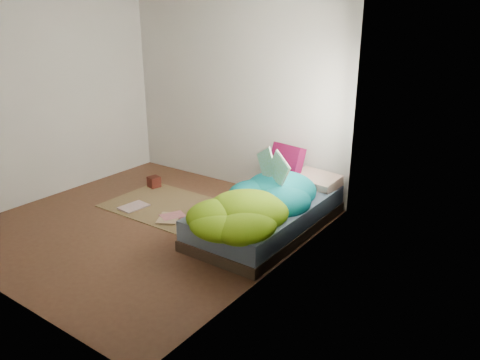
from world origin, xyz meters
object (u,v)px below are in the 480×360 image
(bed, at_px, (267,216))
(floor_book_b, at_px, (170,213))
(pillow_magenta, at_px, (286,162))
(wooden_box, at_px, (154,182))
(floor_book_a, at_px, (128,204))
(open_book, at_px, (272,158))

(bed, bearing_deg, floor_book_b, -163.31)
(pillow_magenta, height_order, floor_book_b, pillow_magenta)
(pillow_magenta, xyz_separation_m, wooden_box, (-1.80, -0.59, -0.47))
(bed, bearing_deg, floor_book_a, -165.68)
(floor_book_a, bearing_deg, floor_book_b, 15.56)
(floor_book_a, bearing_deg, open_book, 23.60)
(open_book, bearing_deg, floor_book_b, -134.62)
(floor_book_a, distance_m, floor_book_b, 0.64)
(wooden_box, height_order, floor_book_a, wooden_box)
(floor_book_b, bearing_deg, wooden_box, 170.92)
(open_book, height_order, floor_book_b, open_book)
(bed, height_order, wooden_box, bed)
(wooden_box, xyz_separation_m, floor_book_a, (0.21, -0.69, -0.06))
(floor_book_a, height_order, floor_book_b, same)
(wooden_box, bearing_deg, pillow_magenta, 18.02)
(open_book, height_order, floor_book_a, open_book)
(wooden_box, xyz_separation_m, floor_book_b, (0.85, -0.58, -0.06))
(bed, bearing_deg, pillow_magenta, 106.39)
(bed, height_order, pillow_magenta, pillow_magenta)
(pillow_magenta, bearing_deg, wooden_box, -151.45)
(wooden_box, bearing_deg, open_book, -3.03)
(pillow_magenta, relative_size, open_book, 0.88)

